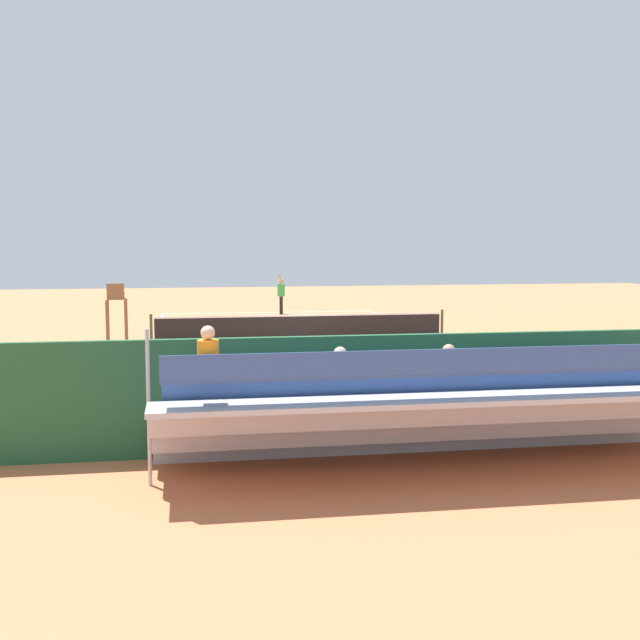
# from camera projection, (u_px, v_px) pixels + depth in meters

# --- Properties ---
(ground_plane) EXTENTS (60.00, 60.00, 0.00)m
(ground_plane) POSITION_uv_depth(u_px,v_px,m) (301.00, 342.00, 27.92)
(ground_plane) COLOR #CC7047
(court_line_markings) EXTENTS (10.10, 22.20, 0.01)m
(court_line_markings) POSITION_uv_depth(u_px,v_px,m) (301.00, 342.00, 27.95)
(court_line_markings) COLOR white
(court_line_markings) RESTS_ON ground
(tennis_net) EXTENTS (10.30, 0.10, 1.07)m
(tennis_net) POSITION_uv_depth(u_px,v_px,m) (301.00, 328.00, 27.86)
(tennis_net) COLOR black
(tennis_net) RESTS_ON ground
(backdrop_wall) EXTENTS (18.00, 0.16, 2.00)m
(backdrop_wall) POSITION_uv_depth(u_px,v_px,m) (414.00, 391.00, 14.08)
(backdrop_wall) COLOR #235633
(backdrop_wall) RESTS_ON ground
(bleacher_stand) EXTENTS (9.06, 2.40, 2.48)m
(bleacher_stand) POSITION_uv_depth(u_px,v_px,m) (437.00, 412.00, 12.76)
(bleacher_stand) COLOR #B2B2B7
(bleacher_stand) RESTS_ON ground
(umpire_chair) EXTENTS (0.67, 0.67, 2.14)m
(umpire_chair) POSITION_uv_depth(u_px,v_px,m) (116.00, 308.00, 26.48)
(umpire_chair) COLOR brown
(umpire_chair) RESTS_ON ground
(courtside_bench) EXTENTS (1.80, 0.40, 0.93)m
(courtside_bench) POSITION_uv_depth(u_px,v_px,m) (498.00, 403.00, 15.15)
(courtside_bench) COLOR #234C2D
(courtside_bench) RESTS_ON ground
(equipment_bag) EXTENTS (0.90, 0.36, 0.36)m
(equipment_bag) POSITION_uv_depth(u_px,v_px,m) (402.00, 428.00, 14.75)
(equipment_bag) COLOR #334C8C
(equipment_bag) RESTS_ON ground
(tennis_player) EXTENTS (0.43, 0.55, 1.93)m
(tennis_player) POSITION_uv_depth(u_px,v_px,m) (281.00, 293.00, 37.71)
(tennis_player) COLOR black
(tennis_player) RESTS_ON ground
(tennis_racket) EXTENTS (0.32, 0.57, 0.03)m
(tennis_racket) POSITION_uv_depth(u_px,v_px,m) (269.00, 315.00, 37.40)
(tennis_racket) COLOR black
(tennis_racket) RESTS_ON ground
(tennis_ball_near) EXTENTS (0.07, 0.07, 0.07)m
(tennis_ball_near) POSITION_uv_depth(u_px,v_px,m) (284.00, 319.00, 35.24)
(tennis_ball_near) COLOR #CCDB33
(tennis_ball_near) RESTS_ON ground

